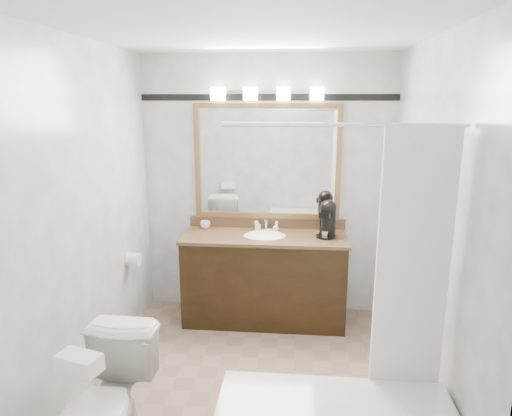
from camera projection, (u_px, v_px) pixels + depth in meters
The scene contains 13 objects.
room at pixel (254, 222), 3.16m from camera, with size 2.42×2.62×2.52m.
vanity at pixel (264, 276), 4.34m from camera, with size 1.53×0.58×0.97m.
mirror at pixel (267, 162), 4.35m from camera, with size 1.40×0.04×1.10m.
vanity_light_bar at pixel (267, 94), 4.15m from camera, with size 1.02×0.14×0.12m.
accent_stripe at pixel (267, 97), 4.22m from camera, with size 2.40×0.01×0.06m, color black.
tp_roll at pixel (133, 259), 4.04m from camera, with size 0.12×0.12×0.11m, color white.
toilet at pixel (104, 410), 2.56m from camera, with size 0.43×0.76×0.77m, color white.
tissue_box at pixel (79, 363), 2.25m from camera, with size 0.22×0.12×0.09m, color white.
coffee_maker at pixel (328, 218), 4.18m from camera, with size 0.18×0.22×0.34m.
cup_left at pixel (205, 225), 4.46m from camera, with size 0.09×0.09×0.07m, color white.
soap_bottle_a at pixel (258, 226), 4.38m from camera, with size 0.04×0.04×0.09m, color white.
soap_bottle_b at pixel (276, 227), 4.37m from camera, with size 0.06×0.06×0.07m, color white.
soap_bar at pixel (268, 231), 4.35m from camera, with size 0.07×0.04×0.02m, color beige.
Camera 1 is at (0.30, -3.04, 2.08)m, focal length 32.00 mm.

